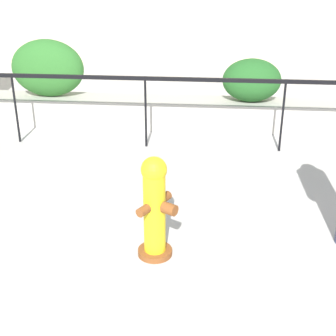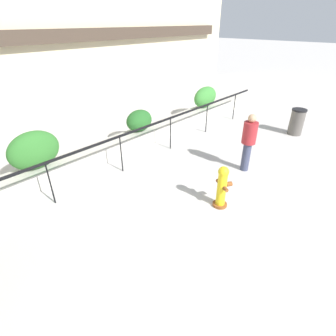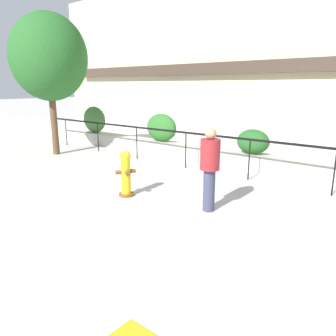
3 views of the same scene
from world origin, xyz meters
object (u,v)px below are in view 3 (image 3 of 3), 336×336
Objects in this scene: hedge_bush_0 at (94,119)px; hedge_bush_1 at (161,128)px; hedge_bush_2 at (253,142)px; pedestrian at (210,164)px; fire_hydrant at (126,173)px; street_tree at (49,58)px.

hedge_bush_0 is 3.91m from hedge_bush_1.
hedge_bush_2 is at bearing 0.00° from hedge_bush_1.
hedge_bush_1 is at bearing 180.00° from hedge_bush_2.
pedestrian is at bearing -39.98° from hedge_bush_1.
pedestrian is (8.39, -3.75, -0.08)m from hedge_bush_0.
pedestrian is at bearing -24.11° from hedge_bush_0.
fire_hydrant is 6.57m from street_tree.
hedge_bush_1 is at bearing 0.00° from hedge_bush_0.
hedge_bush_1 is at bearing 140.02° from pedestrian.
hedge_bush_1 is 5.84m from pedestrian.
hedge_bush_2 is at bearing 102.30° from pedestrian.
street_tree is at bearing -142.03° from hedge_bush_1.
hedge_bush_2 is (7.57, 0.00, -0.20)m from hedge_bush_0.
hedge_bush_0 is 0.78× the size of pedestrian.
hedge_bush_0 is 0.27× the size of street_tree.
hedge_bush_2 is 3.84m from pedestrian.
hedge_bush_2 is (3.66, 0.00, -0.14)m from hedge_bush_1.
street_tree is 8.14m from pedestrian.
hedge_bush_0 is 7.64m from fire_hydrant.
hedge_bush_1 is 0.26× the size of street_tree.
hedge_bush_2 is 4.36m from fire_hydrant.
pedestrian reaches higher than hedge_bush_0.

